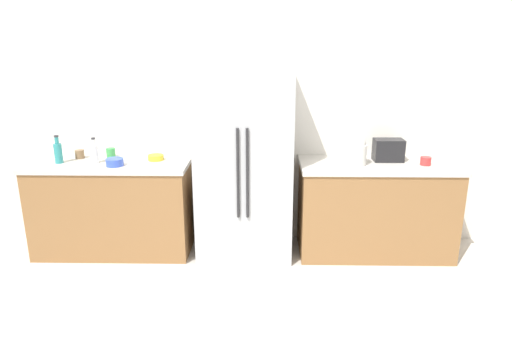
% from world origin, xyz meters
% --- Properties ---
extents(kitchen_back_panel, '(5.40, 0.10, 2.83)m').
position_xyz_m(kitchen_back_panel, '(0.00, 1.78, 1.42)').
color(kitchen_back_panel, silver).
rests_on(kitchen_back_panel, ground_plane).
extents(counter_left, '(1.46, 0.62, 0.88)m').
position_xyz_m(counter_left, '(-1.45, 1.42, 0.44)').
color(counter_left, olive).
rests_on(counter_left, ground_plane).
extents(counter_right, '(1.43, 0.62, 0.88)m').
position_xyz_m(counter_right, '(1.01, 1.42, 0.44)').
color(counter_right, olive).
rests_on(counter_right, ground_plane).
extents(refrigerator, '(0.86, 0.63, 1.74)m').
position_xyz_m(refrigerator, '(-0.21, 1.40, 0.87)').
color(refrigerator, '#B2B5BA').
rests_on(refrigerator, ground_plane).
extents(toaster, '(0.27, 0.16, 0.20)m').
position_xyz_m(toaster, '(1.12, 1.50, 0.98)').
color(toaster, black).
rests_on(toaster, counter_right).
extents(rice_cooker, '(0.24, 0.24, 0.30)m').
position_xyz_m(rice_cooker, '(0.77, 1.38, 1.02)').
color(rice_cooker, white).
rests_on(rice_cooker, counter_right).
extents(bottle_a, '(0.07, 0.07, 0.26)m').
position_xyz_m(bottle_a, '(-1.89, 1.37, 0.98)').
color(bottle_a, teal).
rests_on(bottle_a, counter_left).
extents(bottle_b, '(0.07, 0.07, 0.24)m').
position_xyz_m(bottle_b, '(-1.56, 1.37, 0.97)').
color(bottle_b, white).
rests_on(bottle_b, counter_left).
extents(cup_a, '(0.09, 0.09, 0.07)m').
position_xyz_m(cup_a, '(1.42, 1.36, 0.92)').
color(cup_a, red).
rests_on(cup_a, counter_right).
extents(cup_b, '(0.08, 0.08, 0.08)m').
position_xyz_m(cup_b, '(-1.77, 1.54, 0.92)').
color(cup_b, brown).
rests_on(cup_b, counter_left).
extents(cup_c, '(0.08, 0.08, 0.08)m').
position_xyz_m(cup_c, '(-1.49, 1.59, 0.92)').
color(cup_c, green).
rests_on(cup_c, counter_left).
extents(bowl_a, '(0.15, 0.15, 0.07)m').
position_xyz_m(bowl_a, '(-1.35, 1.29, 0.91)').
color(bowl_a, blue).
rests_on(bowl_a, counter_left).
extents(bowl_b, '(0.14, 0.14, 0.05)m').
position_xyz_m(bowl_b, '(-1.04, 1.49, 0.91)').
color(bowl_b, yellow).
rests_on(bowl_b, counter_left).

